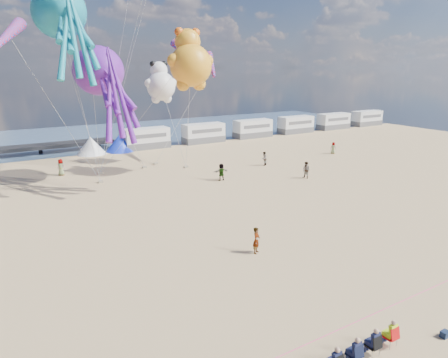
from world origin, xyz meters
TOP-DOWN VIEW (x-y plane):
  - ground at (0.00, 0.00)m, footprint 120.00×120.00m
  - water at (0.00, 55.00)m, footprint 120.00×120.00m
  - motorhome_0 at (6.00, 40.00)m, footprint 6.60×2.50m
  - motorhome_1 at (15.50, 40.00)m, footprint 6.60×2.50m
  - motorhome_2 at (25.00, 40.00)m, footprint 6.60×2.50m
  - motorhome_3 at (34.50, 40.00)m, footprint 6.60×2.50m
  - motorhome_4 at (44.00, 40.00)m, footprint 6.60×2.50m
  - motorhome_5 at (53.50, 40.00)m, footprint 6.60×2.50m
  - tent_white at (-2.00, 40.00)m, footprint 4.00×4.00m
  - tent_blue at (2.00, 40.00)m, footprint 4.00×4.00m
  - spectator_row at (-2.49, -6.83)m, footprint 6.10×0.90m
  - cooler_navy at (2.31, -7.75)m, footprint 0.38×0.28m
  - rope_line at (0.00, -5.00)m, footprint 34.00×0.03m
  - standing_person at (-0.05, 3.38)m, footprint 0.76×0.72m
  - beachgoer_0 at (26.84, 23.13)m, footprint 0.62×0.71m
  - beachgoer_1 at (14.53, 22.45)m, footprint 0.99×0.91m
  - beachgoer_4 at (6.70, 19.37)m, footprint 1.09×0.49m
  - beachgoer_6 at (-7.51, 30.19)m, footprint 0.79×0.77m
  - beachgoer_7 at (14.91, 15.34)m, footprint 0.78×1.01m
  - sandbag_a at (-4.56, 24.93)m, footprint 0.50×0.35m
  - sandbag_b at (1.51, 28.66)m, footprint 0.50×0.35m
  - sandbag_c at (5.84, 26.25)m, footprint 0.50×0.35m
  - sandbag_d at (3.39, 29.71)m, footprint 0.50×0.35m
  - sandbag_e at (-3.64, 28.63)m, footprint 0.50×0.35m
  - kite_octopus_teal at (-6.73, 26.08)m, footprint 5.48×10.39m
  - kite_octopus_purple at (-3.52, 26.47)m, footprint 6.85×10.80m
  - kite_panda at (4.74, 30.33)m, footprint 4.73×4.53m
  - kite_teddy_orange at (5.51, 23.71)m, footprint 7.01×6.84m
  - windsock_left at (-11.44, 21.73)m, footprint 3.50×6.43m
  - windsock_mid at (11.19, 29.48)m, footprint 3.31×6.24m
  - windsock_right at (5.58, 24.43)m, footprint 2.24×5.42m

SIDE VIEW (x-z plane):
  - ground at x=0.00m, z-range 0.00..0.00m
  - water at x=0.00m, z-range 0.02..0.02m
  - rope_line at x=0.00m, z-range 0.00..0.04m
  - sandbag_a at x=-4.56m, z-range 0.00..0.22m
  - sandbag_b at x=1.51m, z-range 0.00..0.22m
  - sandbag_c at x=5.84m, z-range 0.00..0.22m
  - sandbag_d at x=3.39m, z-range 0.00..0.22m
  - sandbag_e at x=-3.64m, z-range 0.00..0.22m
  - cooler_navy at x=2.31m, z-range 0.00..0.30m
  - spectator_row at x=-2.49m, z-range 0.00..1.30m
  - beachgoer_0 at x=26.84m, z-range 0.00..1.62m
  - beachgoer_1 at x=14.53m, z-range 0.00..1.70m
  - standing_person at x=-0.05m, z-range 0.00..1.75m
  - beachgoer_4 at x=6.70m, z-range 0.00..1.82m
  - beachgoer_6 at x=-7.51m, z-range 0.00..1.83m
  - beachgoer_7 at x=14.91m, z-range 0.00..1.83m
  - tent_white at x=-2.00m, z-range 0.00..2.40m
  - tent_blue at x=2.00m, z-range 0.00..2.40m
  - motorhome_0 at x=6.00m, z-range 0.00..3.00m
  - motorhome_1 at x=15.50m, z-range 0.00..3.00m
  - motorhome_2 at x=25.00m, z-range 0.00..3.00m
  - motorhome_3 at x=34.50m, z-range 0.00..3.00m
  - motorhome_4 at x=44.00m, z-range 0.00..3.00m
  - motorhome_5 at x=53.50m, z-range 0.00..3.00m
  - kite_panda at x=4.74m, z-range 6.45..12.31m
  - kite_octopus_purple at x=-3.52m, z-range 5.50..16.94m
  - kite_teddy_orange at x=5.51m, z-range 7.92..15.57m
  - windsock_mid at x=11.19m, z-range 8.68..15.01m
  - windsock_right at x=5.58m, z-range 10.17..15.54m
  - windsock_left at x=-11.44m, z-range 10.77..17.28m
  - kite_octopus_teal at x=-6.73m, z-range 10.81..22.17m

